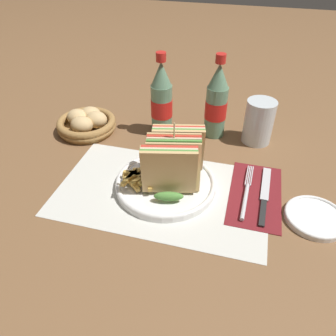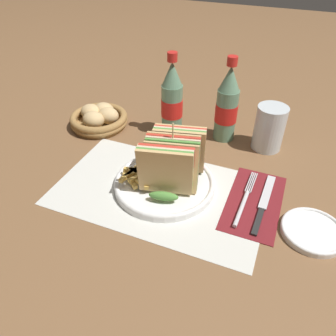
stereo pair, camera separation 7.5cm
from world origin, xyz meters
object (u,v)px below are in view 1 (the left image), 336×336
object	(u,v)px
knife	(265,195)
bread_basket	(87,123)
coke_bottle_near	(162,101)
coke_bottle_far	(216,103)
plate_main	(166,183)
club_sandwich	(174,161)
side_saucer	(315,217)
glass_near	(259,122)
fork	(246,196)

from	to	relation	value
knife	bread_basket	size ratio (longest dim) A/B	1.17
coke_bottle_near	coke_bottle_far	world-z (taller)	same
plate_main	coke_bottle_near	bearing A→B (deg)	107.92
club_sandwich	side_saucer	world-z (taller)	club_sandwich
club_sandwich	knife	xyz separation A→B (m)	(0.20, 0.02, -0.07)
knife	glass_near	world-z (taller)	glass_near
plate_main	side_saucer	world-z (taller)	plate_main
plate_main	bread_basket	xyz separation A→B (m)	(-0.29, 0.18, 0.01)
club_sandwich	coke_bottle_far	xyz separation A→B (m)	(0.05, 0.25, 0.02)
club_sandwich	knife	world-z (taller)	club_sandwich
club_sandwich	fork	size ratio (longest dim) A/B	0.91
club_sandwich	side_saucer	distance (m)	0.31
glass_near	side_saucer	bearing A→B (deg)	-63.72
knife	coke_bottle_near	bearing A→B (deg)	146.82
coke_bottle_near	glass_near	size ratio (longest dim) A/B	1.92
glass_near	coke_bottle_far	bearing A→B (deg)	177.78
fork	side_saucer	size ratio (longest dim) A/B	1.51
coke_bottle_near	coke_bottle_far	xyz separation A→B (m)	(0.15, 0.03, 0.00)
plate_main	knife	size ratio (longest dim) A/B	1.18
coke_bottle_near	side_saucer	world-z (taller)	coke_bottle_near
bread_basket	side_saucer	world-z (taller)	bread_basket
knife	glass_near	distance (m)	0.24
fork	side_saucer	bearing A→B (deg)	-8.87
bread_basket	plate_main	bearing A→B (deg)	-32.60
club_sandwich	side_saucer	bearing A→B (deg)	-4.61
coke_bottle_near	coke_bottle_far	bearing A→B (deg)	10.68
bread_basket	side_saucer	xyz separation A→B (m)	(0.61, -0.20, -0.02)
coke_bottle_far	coke_bottle_near	bearing A→B (deg)	-169.32
coke_bottle_far	bread_basket	world-z (taller)	coke_bottle_far
side_saucer	glass_near	bearing A→B (deg)	116.28
bread_basket	side_saucer	distance (m)	0.64
plate_main	side_saucer	xyz separation A→B (m)	(0.32, -0.02, -0.00)
plate_main	glass_near	size ratio (longest dim) A/B	1.93
knife	coke_bottle_near	distance (m)	0.37
club_sandwich	side_saucer	xyz separation A→B (m)	(0.31, -0.02, -0.07)
knife	bread_basket	xyz separation A→B (m)	(-0.51, 0.16, 0.02)
fork	bread_basket	distance (m)	0.50
club_sandwich	glass_near	bearing A→B (deg)	55.30
plate_main	glass_near	bearing A→B (deg)	53.30
coke_bottle_near	knife	bearing A→B (deg)	-35.04
fork	coke_bottle_near	bearing A→B (deg)	140.75
plate_main	fork	xyz separation A→B (m)	(0.18, 0.01, -0.00)
club_sandwich	bread_basket	bearing A→B (deg)	149.62
knife	side_saucer	xyz separation A→B (m)	(0.10, -0.04, 0.00)
plate_main	club_sandwich	xyz separation A→B (m)	(0.02, 0.01, 0.06)
coke_bottle_far	fork	bearing A→B (deg)	-66.29
club_sandwich	coke_bottle_far	bearing A→B (deg)	77.96
club_sandwich	coke_bottle_far	size ratio (longest dim) A/B	0.73
knife	side_saucer	distance (m)	0.11
glass_near	knife	bearing A→B (deg)	-82.01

